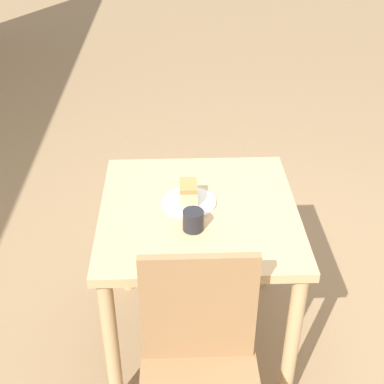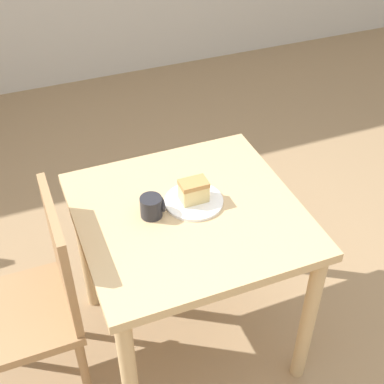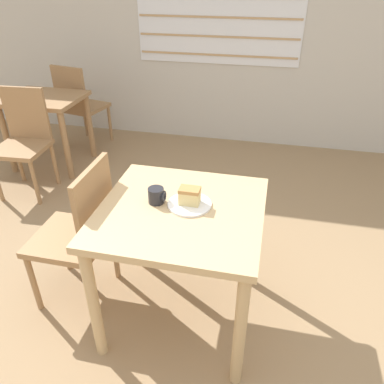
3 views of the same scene
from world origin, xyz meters
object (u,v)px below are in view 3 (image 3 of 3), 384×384
dining_table_near (181,228)px  chair_far_corner (24,139)px  dining_table_far (46,111)px  chair_near_window (80,231)px  chair_far_opposite (80,104)px  plate (190,204)px  cake_slice (190,196)px  coffee_mug (157,196)px

dining_table_near → chair_far_corner: size_ratio=0.90×
dining_table_far → chair_far_corner: bearing=-82.0°
dining_table_far → chair_near_window: size_ratio=0.79×
dining_table_near → chair_near_window: (-0.62, 0.02, -0.14)m
chair_far_opposite → plate: chair_far_opposite is taller
plate → cake_slice: (0.00, 0.00, 0.05)m
chair_near_window → plate: size_ratio=4.10×
plate → coffee_mug: (-0.17, -0.01, 0.04)m
dining_table_near → coffee_mug: coffee_mug is taller
dining_table_far → chair_near_window: chair_near_window is taller
chair_far_opposite → coffee_mug: 2.68m
dining_table_near → cake_slice: bearing=46.5°
coffee_mug → plate: bearing=3.5°
chair_far_corner → coffee_mug: 2.00m
plate → cake_slice: 0.05m
dining_table_near → plate: 0.14m
dining_table_near → chair_far_opposite: 2.77m
chair_far_corner → plate: bearing=-35.7°
chair_near_window → dining_table_far: bearing=-143.8°
dining_table_near → coffee_mug: 0.22m
dining_table_near → chair_far_corner: 2.10m
dining_table_far → chair_far_corner: size_ratio=0.79×
dining_table_far → chair_near_window: (1.20, -1.64, -0.08)m
chair_near_window → coffee_mug: bearing=90.7°
dining_table_far → chair_far_opposite: chair_far_opposite is taller
plate → cake_slice: cake_slice is taller
cake_slice → dining_table_near: bearing=-133.5°
chair_far_corner → plate: chair_far_corner is taller
cake_slice → chair_near_window: bearing=-178.3°
plate → coffee_mug: coffee_mug is taller
dining_table_near → plate: bearing=45.8°
chair_far_corner → chair_far_opposite: size_ratio=1.00×
dining_table_far → coffee_mug: size_ratio=8.20×
chair_near_window → coffee_mug: 0.58m
chair_near_window → chair_far_corner: (-1.13, 1.14, 0.00)m
cake_slice → chair_far_opposite: bearing=129.6°
chair_far_opposite → coffee_mug: (1.59, -2.14, 0.31)m
dining_table_near → cake_slice: 0.19m
chair_far_corner → coffee_mug: bearing=-38.6°
dining_table_far → plate: size_ratio=3.25×
chair_far_opposite → plate: (1.76, -2.13, 0.28)m
dining_table_far → coffee_mug: 2.36m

